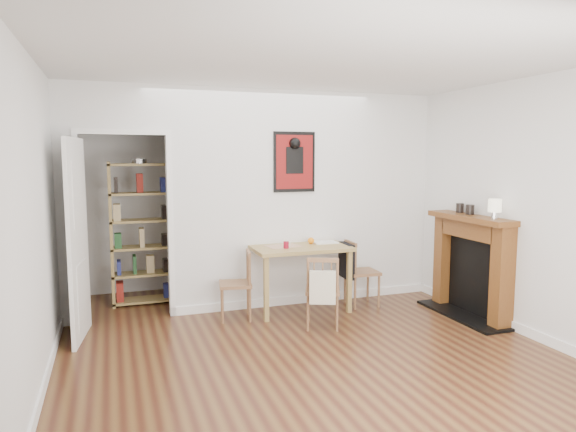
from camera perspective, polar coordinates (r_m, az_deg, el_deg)
name	(u,v)px	position (r m, az deg, el deg)	size (l,w,h in m)	color
ground	(302,345)	(5.12, 1.57, -14.16)	(5.20, 5.20, 0.00)	brown
room_shell	(270,200)	(6.11, -1.98, 1.76)	(5.20, 5.20, 5.20)	silver
dining_table	(300,254)	(6.06, 1.31, -4.19)	(1.13, 0.72, 0.77)	#A78B4E
chair_left	(235,285)	(5.81, -5.87, -7.63)	(0.45, 0.45, 0.78)	#8D6042
chair_right	(361,272)	(6.36, 8.06, -6.15)	(0.47, 0.42, 0.80)	#8D6042
chair_front	(323,291)	(5.52, 3.86, -8.27)	(0.52, 0.54, 0.78)	#8D6042
bookshelf	(141,234)	(6.56, -15.97, -1.95)	(0.74, 0.30, 1.76)	#A78B4E
fireplace	(472,263)	(6.22, 19.75, -4.90)	(0.45, 1.25, 1.16)	brown
red_glass	(286,245)	(5.87, -0.21, -3.23)	(0.06, 0.06, 0.08)	maroon
orange_fruit	(311,241)	(6.17, 2.57, -2.75)	(0.08, 0.08, 0.08)	orange
placemat	(283,246)	(6.02, -0.58, -3.35)	(0.38, 0.28, 0.00)	#BFB79D
notebook	(325,242)	(6.26, 4.13, -2.93)	(0.29, 0.21, 0.01)	white
mantel_lamp	(495,207)	(5.79, 21.99, 0.96)	(0.14, 0.14, 0.22)	silver
ceramic_jar_a	(470,210)	(6.18, 19.57, 0.67)	(0.09, 0.09, 0.11)	black
ceramic_jar_b	(460,208)	(6.35, 18.55, 0.86)	(0.09, 0.09, 0.11)	black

